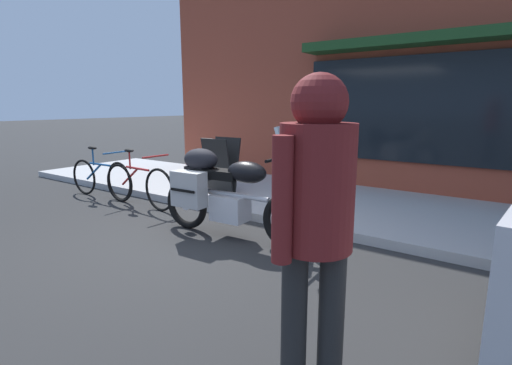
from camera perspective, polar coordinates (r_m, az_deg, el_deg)
ground_plane at (r=4.79m, az=-9.83°, el=-8.79°), size 80.00×80.00×0.00m
touring_motorcycle at (r=4.77m, az=-4.84°, el=-1.06°), size 2.20×0.74×1.41m
parked_bicycle at (r=6.61m, az=-16.99°, el=-0.12°), size 1.76×0.48×0.93m
pedestrian_walking at (r=1.98m, az=8.81°, el=-3.62°), size 0.47×0.54×1.79m
sandwich_board_sign at (r=6.70m, az=-5.13°, el=2.48°), size 0.55×0.42×0.96m
second_bicycle_by_cafe at (r=7.39m, az=-21.89°, el=0.62°), size 1.66×0.48×0.92m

